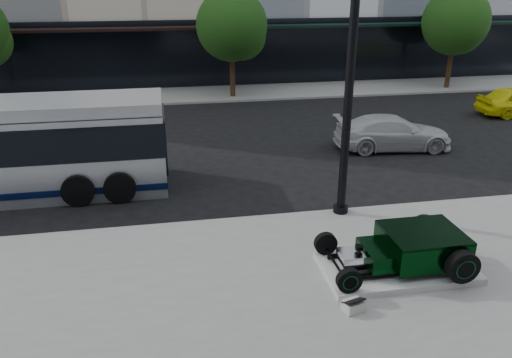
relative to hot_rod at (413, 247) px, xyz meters
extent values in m
plane|color=black|center=(-2.52, 5.35, -0.70)|extent=(120.00, 120.00, 0.00)
cube|color=gray|center=(-2.52, 19.35, -0.64)|extent=(70.00, 4.00, 0.12)
cube|color=black|center=(-12.52, 21.55, 1.30)|extent=(22.00, 0.50, 4.00)
cube|color=black|center=(10.48, 21.55, 1.30)|extent=(24.00, 0.50, 4.00)
cube|color=black|center=(-12.52, 20.95, 2.90)|extent=(22.00, 1.60, 0.15)
cube|color=black|center=(10.48, 20.95, 2.90)|extent=(24.00, 1.60, 0.15)
cylinder|color=black|center=(-1.52, 18.35, 0.72)|extent=(0.28, 0.28, 2.60)
sphere|color=#17350E|center=(-1.52, 18.35, 3.22)|extent=(3.80, 3.80, 3.80)
sphere|color=#17350E|center=(-0.92, 18.65, 2.62)|extent=(2.60, 2.60, 2.60)
cylinder|color=black|center=(11.48, 18.35, 0.72)|extent=(0.28, 0.28, 2.60)
sphere|color=#17350E|center=(11.48, 18.35, 3.22)|extent=(3.80, 3.80, 3.80)
sphere|color=#17350E|center=(12.08, 18.65, 2.62)|extent=(2.60, 2.60, 2.60)
cube|color=silver|center=(-0.33, 0.00, -0.50)|extent=(3.40, 1.80, 0.15)
cube|color=black|center=(-0.33, -0.45, -0.33)|extent=(3.00, 0.08, 0.10)
cube|color=black|center=(-0.33, 0.45, -0.33)|extent=(3.00, 0.08, 0.10)
cube|color=black|center=(0.22, 0.00, 0.02)|extent=(1.70, 1.45, 0.62)
cube|color=black|center=(0.22, 0.00, 0.35)|extent=(1.70, 1.45, 0.06)
cube|color=black|center=(-0.88, 0.00, -0.10)|extent=(0.55, 1.05, 0.38)
cube|color=silver|center=(-1.43, 0.00, -0.15)|extent=(0.55, 0.55, 0.34)
cylinder|color=black|center=(-1.28, 0.00, 0.12)|extent=(0.18, 0.18, 0.10)
cylinder|color=black|center=(-1.78, 0.00, -0.27)|extent=(0.06, 1.55, 0.06)
cylinder|color=black|center=(0.72, -0.85, -0.07)|extent=(0.72, 0.24, 0.72)
cylinder|color=black|center=(0.72, -0.98, -0.07)|extent=(0.37, 0.02, 0.37)
torus|color=#0A3C22|center=(0.72, -0.99, -0.07)|extent=(0.44, 0.02, 0.44)
cylinder|color=black|center=(0.72, 0.85, -0.07)|extent=(0.72, 0.24, 0.72)
cylinder|color=black|center=(0.72, 0.98, -0.07)|extent=(0.37, 0.02, 0.37)
torus|color=#0A3C22|center=(0.72, 0.99, -0.07)|extent=(0.44, 0.02, 0.44)
cylinder|color=black|center=(-1.78, -0.78, -0.16)|extent=(0.54, 0.16, 0.54)
cylinder|color=black|center=(-1.78, -0.87, -0.16)|extent=(0.28, 0.02, 0.28)
torus|color=#0A3C22|center=(-1.78, -0.88, -0.16)|extent=(0.34, 0.02, 0.34)
cylinder|color=black|center=(-1.78, 0.78, -0.16)|extent=(0.54, 0.16, 0.54)
cylinder|color=black|center=(-1.78, 0.87, -0.16)|extent=(0.28, 0.02, 0.28)
torus|color=#0A3C22|center=(-1.78, 0.88, -0.16)|extent=(0.34, 0.02, 0.34)
cube|color=silver|center=(-1.83, -1.21, -0.47)|extent=(0.47, 0.40, 0.22)
cube|color=black|center=(-1.83, -1.21, -0.34)|extent=(0.46, 0.38, 0.15)
cylinder|color=black|center=(-0.56, 3.15, 3.26)|extent=(0.23, 0.23, 7.67)
cylinder|color=black|center=(-0.56, 3.15, -0.48)|extent=(0.42, 0.42, 0.19)
cube|color=black|center=(-5.34, 6.52, 0.85)|extent=(0.06, 2.30, 1.70)
cylinder|color=black|center=(-7.97, 5.22, -0.22)|extent=(0.96, 0.28, 0.96)
cylinder|color=black|center=(-7.97, 7.82, -0.22)|extent=(0.96, 0.28, 0.96)
cylinder|color=black|center=(-6.77, 5.22, -0.22)|extent=(0.96, 0.28, 0.96)
cylinder|color=black|center=(-6.77, 7.82, -0.22)|extent=(0.96, 0.28, 0.96)
imported|color=silver|center=(3.44, 8.49, -0.04)|extent=(4.71, 2.33, 1.32)
camera|label=1|loc=(-5.25, -8.99, 5.66)|focal=35.00mm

